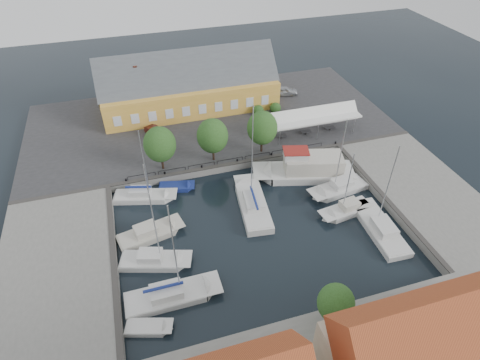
# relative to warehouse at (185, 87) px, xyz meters

# --- Properties ---
(ground) EXTENTS (140.00, 140.00, 0.00)m
(ground) POSITION_rel_warehouse_xyz_m (2.60, -28.36, -4.43)
(ground) COLOR black
(ground) RESTS_ON ground
(north_quay) EXTENTS (56.00, 26.00, 1.00)m
(north_quay) POSITION_rel_warehouse_xyz_m (2.60, -5.36, -3.93)
(north_quay) COLOR #2D2D30
(north_quay) RESTS_ON ground
(west_quay) EXTENTS (12.00, 24.00, 1.00)m
(west_quay) POSITION_rel_warehouse_xyz_m (-19.40, -30.36, -3.93)
(west_quay) COLOR slate
(west_quay) RESTS_ON ground
(east_quay) EXTENTS (12.00, 24.00, 1.00)m
(east_quay) POSITION_rel_warehouse_xyz_m (24.60, -30.36, -3.93)
(east_quay) COLOR slate
(east_quay) RESTS_ON ground
(quay_edge_fittings) EXTENTS (56.00, 24.72, 0.40)m
(quay_edge_fittings) POSITION_rel_warehouse_xyz_m (2.62, -23.61, -3.37)
(quay_edge_fittings) COLOR #383533
(quay_edge_fittings) RESTS_ON north_quay
(warehouse) EXTENTS (28.56, 14.00, 9.55)m
(warehouse) POSITION_rel_warehouse_xyz_m (0.00, 0.00, 0.00)
(warehouse) COLOR gold
(warehouse) RESTS_ON north_quay
(tent_canopy) EXTENTS (14.00, 4.00, 2.83)m
(tent_canopy) POSITION_rel_warehouse_xyz_m (16.60, -13.86, -0.74)
(tent_canopy) COLOR white
(tent_canopy) RESTS_ON north_quay
(quay_trees) EXTENTS (18.20, 4.20, 6.30)m
(quay_trees) POSITION_rel_warehouse_xyz_m (0.60, -16.36, 0.45)
(quay_trees) COLOR black
(quay_trees) RESTS_ON north_quay
(car_silver) EXTENTS (4.84, 2.81, 1.55)m
(car_silver) POSITION_rel_warehouse_xyz_m (17.27, -0.99, -2.65)
(car_silver) COLOR #B6BABF
(car_silver) RESTS_ON north_quay
(car_red) EXTENTS (3.18, 4.65, 1.45)m
(car_red) POSITION_rel_warehouse_xyz_m (-6.25, -8.23, -2.70)
(car_red) COLOR #541C13
(car_red) RESTS_ON north_quay
(center_sailboat) EXTENTS (4.31, 10.75, 14.15)m
(center_sailboat) POSITION_rel_warehouse_xyz_m (3.07, -26.20, -4.07)
(center_sailboat) COLOR silver
(center_sailboat) RESTS_ON ground
(trawler) EXTENTS (14.11, 7.38, 5.00)m
(trawler) POSITION_rel_warehouse_xyz_m (12.11, -22.30, -3.41)
(trawler) COLOR silver
(trawler) RESTS_ON ground
(east_boat_a) EXTENTS (8.29, 3.79, 11.40)m
(east_boat_a) POSITION_rel_warehouse_xyz_m (14.73, -26.41, -4.17)
(east_boat_a) COLOR silver
(east_boat_a) RESTS_ON ground
(east_boat_b) EXTENTS (7.04, 3.17, 9.54)m
(east_boat_b) POSITION_rel_warehouse_xyz_m (13.67, -30.36, -4.17)
(east_boat_b) COLOR silver
(east_boat_b) RESTS_ON ground
(east_boat_c) EXTENTS (3.42, 9.58, 11.90)m
(east_boat_c) POSITION_rel_warehouse_xyz_m (15.84, -34.42, -4.17)
(east_boat_c) COLOR silver
(east_boat_c) RESTS_ON ground
(west_boat_a) EXTENTS (8.17, 4.24, 10.63)m
(west_boat_a) POSITION_rel_warehouse_xyz_m (-9.56, -20.67, -4.16)
(west_boat_a) COLOR silver
(west_boat_a) RESTS_ON ground
(west_boat_b) EXTENTS (7.90, 4.19, 10.48)m
(west_boat_b) POSITION_rel_warehouse_xyz_m (-9.68, -27.39, -4.17)
(west_boat_b) COLOR #BBB7A9
(west_boat_b) RESTS_ON ground
(west_boat_c) EXTENTS (7.89, 4.53, 10.39)m
(west_boat_c) POSITION_rel_warehouse_xyz_m (-9.68, -31.49, -4.17)
(west_boat_c) COLOR silver
(west_boat_c) RESTS_ON ground
(west_boat_d) EXTENTS (9.58, 2.96, 12.56)m
(west_boat_d) POSITION_rel_warehouse_xyz_m (-8.67, -36.32, -4.16)
(west_boat_d) COLOR silver
(west_boat_d) RESTS_ON ground
(launch_sw) EXTENTS (4.59, 2.82, 0.98)m
(launch_sw) POSITION_rel_warehouse_xyz_m (-11.21, -39.03, -4.34)
(launch_sw) COLOR silver
(launch_sw) RESTS_ON ground
(launch_nw) EXTENTS (4.90, 2.86, 0.88)m
(launch_nw) POSITION_rel_warehouse_xyz_m (-5.34, -19.78, -4.34)
(launch_nw) COLOR navy
(launch_nw) RESTS_ON ground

